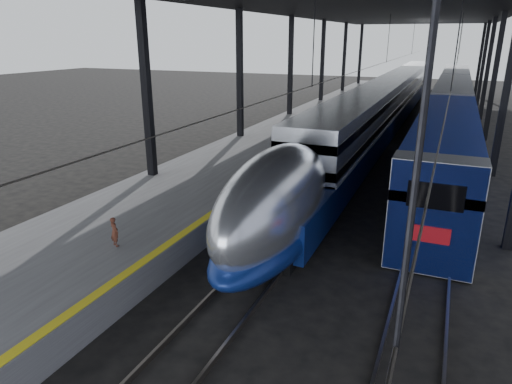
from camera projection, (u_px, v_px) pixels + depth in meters
The scene contains 8 objects.
ground at pixel (209, 258), 15.85m from camera, with size 160.00×160.00×0.00m, color black.
platform at pixel (296, 132), 34.40m from camera, with size 6.00×80.00×1.00m, color #4C4C4F.
yellow_strip at pixel (333, 128), 33.19m from camera, with size 0.30×80.00×0.01m, color gold.
rails at pixel (406, 147), 31.55m from camera, with size 6.52×80.00×0.16m.
canopy at pixel (379, 8), 29.61m from camera, with size 18.00×75.00×9.47m.
tgv_train at pixel (389, 104), 39.44m from camera, with size 2.76×65.20×3.96m.
second_train at pixel (451, 106), 37.72m from camera, with size 2.75×56.05×3.79m.
child at pixel (114, 232), 14.35m from camera, with size 0.35×0.23×0.97m, color #4A2418.
Camera 1 is at (7.13, -12.47, 7.28)m, focal length 32.00 mm.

